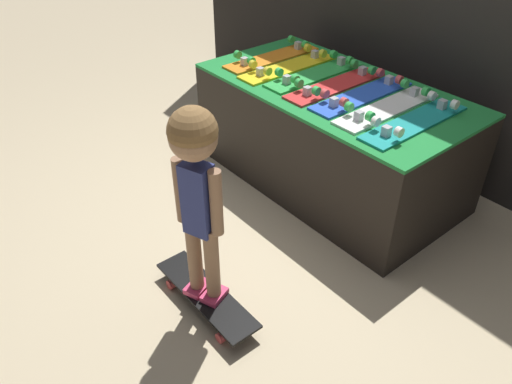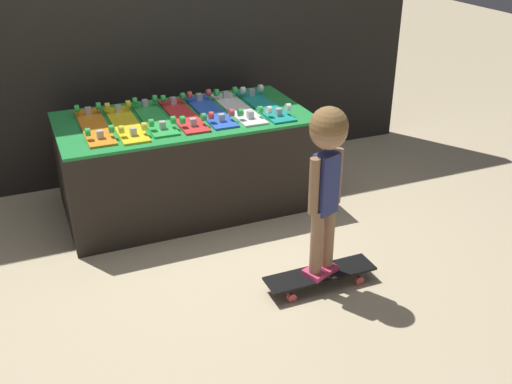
# 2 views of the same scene
# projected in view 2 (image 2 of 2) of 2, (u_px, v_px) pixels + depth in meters

# --- Properties ---
(ground_plane) EXTENTS (16.00, 16.00, 0.00)m
(ground_plane) POSITION_uv_depth(u_px,v_px,m) (214.00, 242.00, 3.99)
(ground_plane) COLOR beige
(back_wall) EXTENTS (4.43, 0.10, 2.45)m
(back_wall) POSITION_uv_depth(u_px,v_px,m) (153.00, 20.00, 4.50)
(back_wall) COLOR black
(back_wall) RESTS_ON ground_plane
(display_rack) EXTENTS (1.73, 0.91, 0.69)m
(display_rack) POSITION_uv_depth(u_px,v_px,m) (186.00, 162.00, 4.32)
(display_rack) COLOR black
(display_rack) RESTS_ON ground_plane
(skateboard_orange_on_rack) EXTENTS (0.18, 0.74, 0.09)m
(skateboard_orange_on_rack) POSITION_uv_depth(u_px,v_px,m) (94.00, 125.00, 3.96)
(skateboard_orange_on_rack) COLOR orange
(skateboard_orange_on_rack) RESTS_ON display_rack
(skateboard_yellow_on_rack) EXTENTS (0.18, 0.74, 0.09)m
(skateboard_yellow_on_rack) POSITION_uv_depth(u_px,v_px,m) (126.00, 123.00, 4.00)
(skateboard_yellow_on_rack) COLOR yellow
(skateboard_yellow_on_rack) RESTS_ON display_rack
(skateboard_green_on_rack) EXTENTS (0.18, 0.74, 0.09)m
(skateboard_green_on_rack) POSITION_uv_depth(u_px,v_px,m) (154.00, 117.00, 4.11)
(skateboard_green_on_rack) COLOR green
(skateboard_green_on_rack) RESTS_ON display_rack
(skateboard_red_on_rack) EXTENTS (0.18, 0.74, 0.09)m
(skateboard_red_on_rack) POSITION_uv_depth(u_px,v_px,m) (183.00, 114.00, 4.16)
(skateboard_red_on_rack) COLOR red
(skateboard_red_on_rack) RESTS_ON display_rack
(skateboard_blue_on_rack) EXTENTS (0.18, 0.74, 0.09)m
(skateboard_blue_on_rack) POSITION_uv_depth(u_px,v_px,m) (210.00, 110.00, 4.24)
(skateboard_blue_on_rack) COLOR blue
(skateboard_blue_on_rack) RESTS_ON display_rack
(skateboard_white_on_rack) EXTENTS (0.18, 0.74, 0.09)m
(skateboard_white_on_rack) POSITION_uv_depth(u_px,v_px,m) (237.00, 107.00, 4.29)
(skateboard_white_on_rack) COLOR white
(skateboard_white_on_rack) RESTS_ON display_rack
(skateboard_teal_on_rack) EXTENTS (0.18, 0.74, 0.09)m
(skateboard_teal_on_rack) POSITION_uv_depth(u_px,v_px,m) (265.00, 105.00, 4.34)
(skateboard_teal_on_rack) COLOR teal
(skateboard_teal_on_rack) RESTS_ON display_rack
(skateboard_on_floor) EXTENTS (0.67, 0.18, 0.09)m
(skateboard_on_floor) POSITION_uv_depth(u_px,v_px,m) (320.00, 275.00, 3.51)
(skateboard_on_floor) COLOR black
(skateboard_on_floor) RESTS_ON ground_plane
(child) EXTENTS (0.23, 0.21, 1.01)m
(child) POSITION_uv_depth(u_px,v_px,m) (327.00, 162.00, 3.19)
(child) COLOR #E03D6B
(child) RESTS_ON skateboard_on_floor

